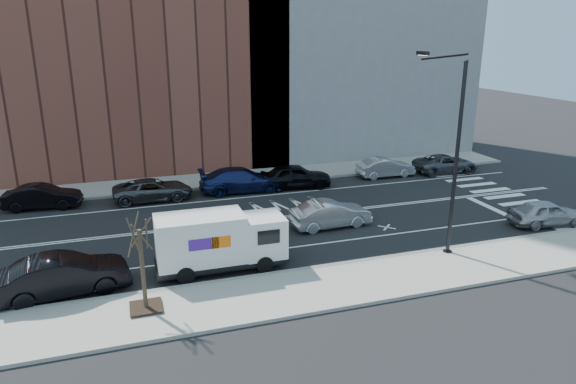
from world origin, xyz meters
TOP-DOWN VIEW (x-y plane):
  - ground at (0.00, 0.00)m, footprint 120.00×120.00m
  - sidewalk_near at (0.00, -8.80)m, footprint 44.00×3.60m
  - sidewalk_far at (0.00, 8.80)m, footprint 44.00×3.60m
  - curb_near at (0.00, -7.00)m, footprint 44.00×0.25m
  - curb_far at (0.00, 7.00)m, footprint 44.00×0.25m
  - crosswalk at (16.00, 0.00)m, footprint 3.00×14.00m
  - road_markings at (0.00, 0.00)m, footprint 40.00×8.60m
  - bldg_brick at (-8.00, 15.60)m, footprint 26.00×10.00m
  - streetlight at (7.00, -6.91)m, footprint 0.44×4.02m
  - street_tree at (-7.00, -8.40)m, footprint 1.20×1.20m
  - fedex_van at (-3.60, -5.60)m, footprint 5.78×2.09m
  - far_parked_b at (-12.17, 6.03)m, footprint 4.56×2.01m
  - far_parked_c at (-5.73, 5.61)m, footprint 4.90×2.27m
  - far_parked_d at (-0.00, 5.72)m, footprint 5.63×2.47m
  - far_parked_e at (3.73, 5.40)m, footprint 5.04×2.55m
  - far_parked_f at (10.93, 6.00)m, footprint 4.28×1.52m
  - far_parked_g at (15.88, 5.71)m, footprint 5.00×2.52m
  - driving_sedan at (3.11, -2.23)m, footprint 4.52×1.79m
  - near_parked_rear_a at (-9.99, -5.92)m, footprint 5.22×2.43m
  - near_parked_front at (14.47, -5.69)m, footprint 4.30×2.16m

SIDE VIEW (x-z plane):
  - ground at x=0.00m, z-range 0.00..0.00m
  - crosswalk at x=16.00m, z-range 0.00..0.01m
  - road_markings at x=0.00m, z-range 0.00..0.01m
  - sidewalk_near at x=0.00m, z-range 0.00..0.15m
  - sidewalk_far at x=0.00m, z-range 0.00..0.15m
  - curb_near at x=0.00m, z-range 0.00..0.17m
  - curb_far at x=0.00m, z-range 0.00..0.17m
  - far_parked_g at x=15.88m, z-range 0.00..1.36m
  - far_parked_c at x=-5.73m, z-range 0.00..1.36m
  - far_parked_f at x=10.93m, z-range 0.00..1.41m
  - near_parked_front at x=14.47m, z-range 0.00..1.41m
  - far_parked_b at x=-12.17m, z-range 0.00..1.46m
  - driving_sedan at x=3.11m, z-range 0.00..1.46m
  - far_parked_d at x=0.00m, z-range 0.00..1.61m
  - far_parked_e at x=3.73m, z-range 0.00..1.64m
  - near_parked_rear_a at x=-9.99m, z-range 0.00..1.66m
  - fedex_van at x=-3.60m, z-range 0.07..2.70m
  - street_tree at x=-7.00m, z-range -0.42..3.33m
  - streetlight at x=7.00m, z-range 0.41..9.75m
  - bldg_brick at x=-8.00m, z-range 0.00..22.00m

